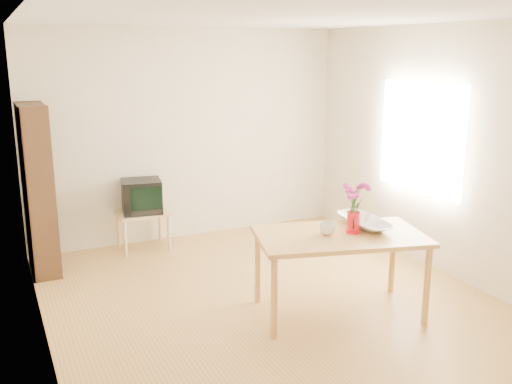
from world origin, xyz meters
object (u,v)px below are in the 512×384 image
table (340,242)px  mug (327,229)px  bowl (365,204)px  pitcher (353,223)px  television (141,195)px

table → mug: 0.18m
bowl → pitcher: bearing=-151.4°
mug → television: size_ratio=0.27×
mug → bowl: size_ratio=0.30×
table → bowl: bearing=31.6°
bowl → television: (-1.46, 2.38, -0.30)m
mug → bowl: 0.47m
table → television: size_ratio=3.20×
table → mug: bearing=175.3°
pitcher → mug: (-0.23, 0.05, -0.03)m
mug → bowl: bearing=-179.7°
bowl → television: bowl is taller
pitcher → bowl: bearing=60.8°
bowl → mug: bearing=-172.3°
table → mug: mug is taller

